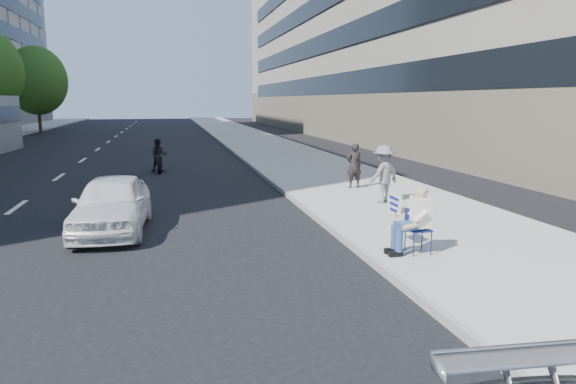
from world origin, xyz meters
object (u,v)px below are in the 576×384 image
object	(u,v)px
seated_protester	(413,216)
white_sedan_near	(112,204)
pedestrian_woman	(354,166)
motorcycle	(159,157)
jogger	(384,174)

from	to	relation	value
seated_protester	white_sedan_near	size ratio (longest dim) A/B	0.34
pedestrian_woman	motorcycle	world-z (taller)	pedestrian_woman
motorcycle	white_sedan_near	bearing A→B (deg)	-95.61
pedestrian_woman	white_sedan_near	xyz separation A→B (m)	(-7.33, -3.63, -0.23)
white_sedan_near	motorcycle	xyz separation A→B (m)	(0.92, 10.17, -0.02)
white_sedan_near	pedestrian_woman	bearing A→B (deg)	29.50
jogger	seated_protester	bearing A→B (deg)	50.16
jogger	white_sedan_near	size ratio (longest dim) A/B	0.42
white_sedan_near	motorcycle	size ratio (longest dim) A/B	1.90
jogger	white_sedan_near	world-z (taller)	jogger
jogger	pedestrian_woman	xyz separation A→B (m)	(0.06, 2.56, -0.07)
seated_protester	jogger	world-z (taller)	jogger
white_sedan_near	seated_protester	bearing A→B (deg)	-29.17
pedestrian_woman	jogger	bearing A→B (deg)	85.52
jogger	motorcycle	world-z (taller)	jogger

